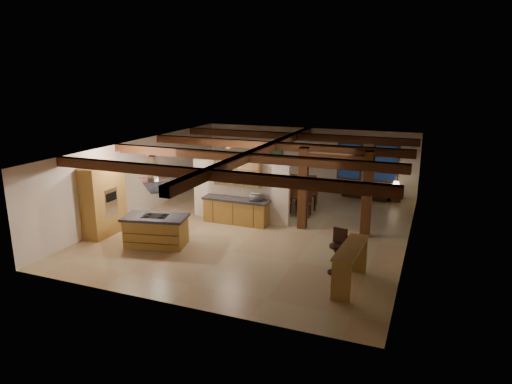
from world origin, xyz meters
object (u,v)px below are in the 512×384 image
kitchen_island (156,230)px  dining_table (289,201)px  bar_counter (351,259)px  sofa (367,191)px

kitchen_island → dining_table: size_ratio=1.07×
dining_table → bar_counter: size_ratio=0.98×
sofa → dining_table: bearing=56.3°
sofa → bar_counter: (0.91, -8.93, 0.43)m
dining_table → sofa: 3.98m
kitchen_island → bar_counter: size_ratio=1.05×
sofa → bar_counter: size_ratio=0.98×
kitchen_island → dining_table: kitchen_island is taller
dining_table → sofa: dining_table is taller
sofa → kitchen_island: bearing=65.3°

